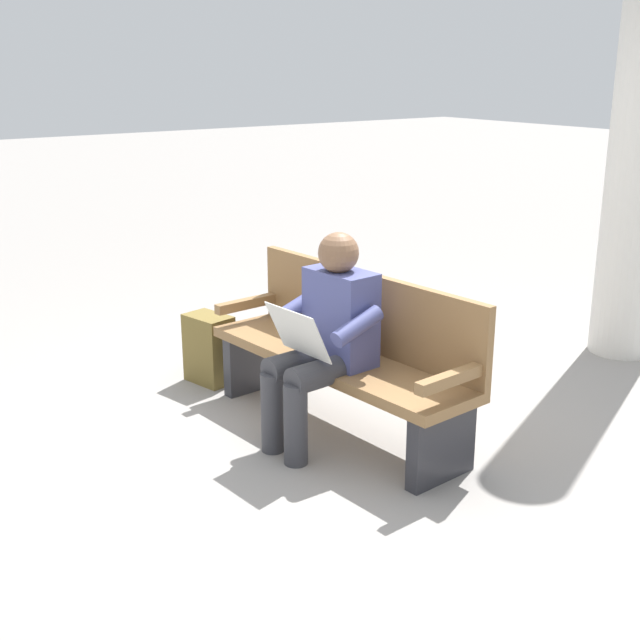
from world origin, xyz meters
The scene contains 4 objects.
ground_plane centered at (0.00, 0.00, 0.00)m, with size 40.00×40.00×0.00m, color gray.
bench_near centered at (0.01, -0.07, 0.46)m, with size 1.83×0.62×0.90m.
person_seated centered at (-0.10, 0.15, 0.63)m, with size 0.59×0.60×1.18m.
backpack centered at (1.09, 0.23, 0.22)m, with size 0.35×0.29×0.46m.
Camera 1 is at (-3.52, 2.64, 2.04)m, focal length 46.55 mm.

